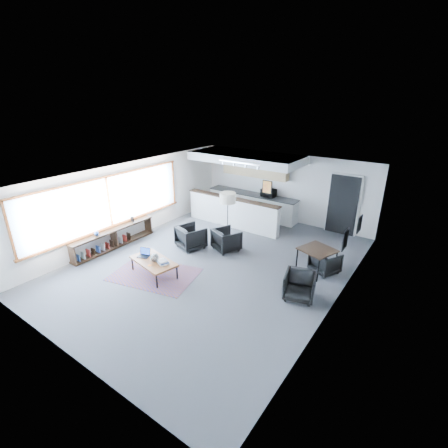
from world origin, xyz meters
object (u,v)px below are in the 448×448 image
Objects in this scene: floor_lamp at (228,200)px; dining_table at (317,251)px; ceramic_pot at (154,258)px; armchair_right at (226,239)px; book_stack at (163,262)px; laptop at (144,254)px; dining_chair_near at (300,287)px; coffee_table at (154,261)px; microwave at (268,192)px; armchair_left at (191,236)px; dining_chair_far at (325,263)px.

dining_table is at bearing -1.93° from floor_lamp.
armchair_right is (0.67, 2.43, -0.18)m from ceramic_pot.
ceramic_pot reaches higher than book_stack.
dining_chair_near is (4.10, 1.23, -0.20)m from laptop.
laptop is at bearing -108.22° from floor_lamp.
coffee_table is 5.68m from microwave.
book_stack is 4.21m from dining_table.
laptop is at bearing 105.34° from armchair_left.
dining_chair_far is at bearing -39.72° from microwave.
microwave reaches higher than laptop.
armchair_right is at bearing 143.54° from dining_chair_near.
microwave is at bearing 90.22° from floor_lamp.
coffee_table is 4.03× the size of laptop.
laptop is at bearing 58.41° from dining_chair_far.
laptop is 0.98× the size of book_stack.
armchair_left is at bearing 110.25° from coffee_table.
coffee_table is 4.74m from dining_chair_far.
microwave is (0.43, 5.64, 0.55)m from ceramic_pot.
microwave is at bearing 136.62° from dining_table.
microwave is (0.16, 5.59, 0.62)m from book_stack.
microwave reaches higher than dining_table.
armchair_left reaches higher than armchair_right.
coffee_table is at bearing -175.33° from book_stack.
laptop is at bearing 172.26° from ceramic_pot.
book_stack is at bearing -18.11° from laptop.
coffee_table is 1.39× the size of dining_table.
dining_table is (3.57, 2.71, 0.23)m from coffee_table.
dining_table is at bearing 79.54° from dining_chair_near.
microwave is (-0.24, 3.20, 0.73)m from armchair_right.
microwave is at bearing 96.54° from coffee_table.
ceramic_pot is 0.61× the size of book_stack.
dining_table is at bearing 48.82° from coffee_table.
book_stack is 4.46m from dining_chair_far.
armchair_right reaches higher than ceramic_pot.
dining_chair_far is (0.21, 0.14, -0.35)m from dining_table.
floor_lamp is at bearing 25.21° from dining_chair_far.
book_stack is 0.35× the size of dining_table.
dining_chair_near is (3.62, 1.29, -0.25)m from ceramic_pot.
laptop reaches higher than book_stack.
dining_table is at bearing -150.44° from armchair_right.
coffee_table is at bearing 61.56° from dining_chair_far.
ceramic_pot is (0.48, -0.06, 0.05)m from laptop.
laptop is (-0.40, 0.05, 0.10)m from coffee_table.
floor_lamp is 3.19m from dining_table.
armchair_left is at bearing -168.06° from dining_table.
microwave reaches higher than dining_chair_far.
ceramic_pot is (0.08, -0.02, 0.15)m from coffee_table.
floor_lamp is 3.74m from dining_chair_near.
armchair_right is 1.24m from floor_lamp.
dining_chair_far is (3.45, 2.82, -0.20)m from book_stack.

